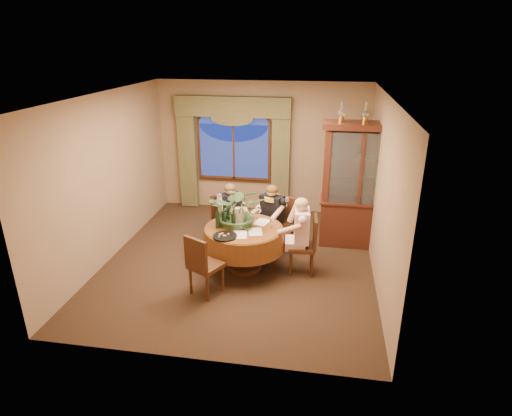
% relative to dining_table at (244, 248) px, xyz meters
% --- Properties ---
extents(floor, '(5.00, 5.00, 0.00)m').
position_rel_dining_table_xyz_m(floor, '(-0.13, 0.25, -0.38)').
color(floor, black).
rests_on(floor, ground).
extents(wall_back, '(4.50, 0.00, 4.50)m').
position_rel_dining_table_xyz_m(wall_back, '(-0.13, 2.75, 1.02)').
color(wall_back, '#8B6D4D').
rests_on(wall_back, ground).
extents(wall_right, '(0.00, 5.00, 5.00)m').
position_rel_dining_table_xyz_m(wall_right, '(2.12, 0.25, 1.02)').
color(wall_right, '#8B6D4D').
rests_on(wall_right, ground).
extents(ceiling, '(5.00, 5.00, 0.00)m').
position_rel_dining_table_xyz_m(ceiling, '(-0.13, 0.25, 2.42)').
color(ceiling, white).
rests_on(ceiling, wall_back).
extents(window, '(1.62, 0.10, 1.32)m').
position_rel_dining_table_xyz_m(window, '(-0.73, 2.68, 0.92)').
color(window, navy).
rests_on(window, wall_back).
extents(arched_transom, '(1.60, 0.06, 0.44)m').
position_rel_dining_table_xyz_m(arched_transom, '(-0.73, 2.68, 1.71)').
color(arched_transom, navy).
rests_on(arched_transom, wall_back).
extents(drapery_left, '(0.38, 0.14, 2.32)m').
position_rel_dining_table_xyz_m(drapery_left, '(-1.76, 2.63, 0.80)').
color(drapery_left, '#4E4C26').
rests_on(drapery_left, floor).
extents(drapery_right, '(0.38, 0.14, 2.32)m').
position_rel_dining_table_xyz_m(drapery_right, '(0.30, 2.63, 0.80)').
color(drapery_right, '#4E4C26').
rests_on(drapery_right, floor).
extents(swag_valance, '(2.45, 0.16, 0.42)m').
position_rel_dining_table_xyz_m(swag_valance, '(-0.73, 2.60, 1.90)').
color(swag_valance, '#4E4C26').
rests_on(swag_valance, wall_back).
extents(dining_table, '(1.47, 1.47, 0.75)m').
position_rel_dining_table_xyz_m(dining_table, '(0.00, 0.00, 0.00)').
color(dining_table, maroon).
rests_on(dining_table, floor).
extents(china_cabinet, '(1.40, 0.55, 2.27)m').
position_rel_dining_table_xyz_m(china_cabinet, '(1.85, 1.25, 0.76)').
color(china_cabinet, '#34140D').
rests_on(china_cabinet, floor).
extents(oil_lamp_left, '(0.11, 0.11, 0.34)m').
position_rel_dining_table_xyz_m(oil_lamp_left, '(1.46, 1.25, 2.07)').
color(oil_lamp_left, '#A5722D').
rests_on(oil_lamp_left, china_cabinet).
extents(oil_lamp_center, '(0.11, 0.11, 0.34)m').
position_rel_dining_table_xyz_m(oil_lamp_center, '(1.85, 1.25, 2.07)').
color(oil_lamp_center, '#A5722D').
rests_on(oil_lamp_center, china_cabinet).
extents(oil_lamp_right, '(0.11, 0.11, 0.34)m').
position_rel_dining_table_xyz_m(oil_lamp_right, '(2.25, 1.25, 2.07)').
color(oil_lamp_right, '#A5722D').
rests_on(oil_lamp_right, china_cabinet).
extents(chair_right, '(0.44, 0.44, 0.96)m').
position_rel_dining_table_xyz_m(chair_right, '(0.94, 0.06, 0.10)').
color(chair_right, black).
rests_on(chair_right, floor).
extents(chair_back_right, '(0.58, 0.58, 0.96)m').
position_rel_dining_table_xyz_m(chair_back_right, '(0.49, 0.81, 0.10)').
color(chair_back_right, black).
rests_on(chair_back_right, floor).
extents(chair_back, '(0.58, 0.58, 0.96)m').
position_rel_dining_table_xyz_m(chair_back, '(-0.48, 0.74, 0.10)').
color(chair_back, black).
rests_on(chair_back, floor).
extents(chair_front_left, '(0.57, 0.57, 0.96)m').
position_rel_dining_table_xyz_m(chair_front_left, '(-0.42, -0.80, 0.10)').
color(chair_front_left, black).
rests_on(chair_front_left, floor).
extents(person_pink, '(0.46, 0.49, 1.28)m').
position_rel_dining_table_xyz_m(person_pink, '(0.93, 0.08, 0.27)').
color(person_pink, beige).
rests_on(person_pink, floor).
extents(person_back, '(0.58, 0.57, 1.24)m').
position_rel_dining_table_xyz_m(person_back, '(-0.39, 0.75, 0.24)').
color(person_back, black).
rests_on(person_back, floor).
extents(person_scarf, '(0.58, 0.56, 1.24)m').
position_rel_dining_table_xyz_m(person_scarf, '(0.36, 0.77, 0.25)').
color(person_scarf, black).
rests_on(person_scarf, floor).
extents(stoneware_vase, '(0.16, 0.16, 0.29)m').
position_rel_dining_table_xyz_m(stoneware_vase, '(-0.10, 0.10, 0.52)').
color(stoneware_vase, tan).
rests_on(stoneware_vase, dining_table).
extents(centerpiece_plant, '(0.89, 0.99, 0.78)m').
position_rel_dining_table_xyz_m(centerpiece_plant, '(-0.11, 0.13, 0.96)').
color(centerpiece_plant, '#38562F').
rests_on(centerpiece_plant, dining_table).
extents(olive_bowl, '(0.14, 0.14, 0.04)m').
position_rel_dining_table_xyz_m(olive_bowl, '(0.07, -0.06, 0.40)').
color(olive_bowl, '#4F5D34').
rests_on(olive_bowl, dining_table).
extents(cheese_platter, '(0.37, 0.37, 0.02)m').
position_rel_dining_table_xyz_m(cheese_platter, '(-0.22, -0.40, 0.39)').
color(cheese_platter, black).
rests_on(cheese_platter, dining_table).
extents(wine_bottle_0, '(0.07, 0.07, 0.33)m').
position_rel_dining_table_xyz_m(wine_bottle_0, '(-0.41, 0.10, 0.54)').
color(wine_bottle_0, tan).
rests_on(wine_bottle_0, dining_table).
extents(wine_bottle_1, '(0.07, 0.07, 0.33)m').
position_rel_dining_table_xyz_m(wine_bottle_1, '(-0.15, -0.08, 0.54)').
color(wine_bottle_1, black).
rests_on(wine_bottle_1, dining_table).
extents(wine_bottle_2, '(0.07, 0.07, 0.33)m').
position_rel_dining_table_xyz_m(wine_bottle_2, '(-0.30, 0.20, 0.54)').
color(wine_bottle_2, black).
rests_on(wine_bottle_2, dining_table).
extents(wine_bottle_3, '(0.07, 0.07, 0.33)m').
position_rel_dining_table_xyz_m(wine_bottle_3, '(-0.41, -0.08, 0.54)').
color(wine_bottle_3, black).
rests_on(wine_bottle_3, dining_table).
extents(wine_bottle_4, '(0.07, 0.07, 0.33)m').
position_rel_dining_table_xyz_m(wine_bottle_4, '(-0.21, 0.08, 0.54)').
color(wine_bottle_4, tan).
rests_on(wine_bottle_4, dining_table).
extents(wine_bottle_5, '(0.07, 0.07, 0.33)m').
position_rel_dining_table_xyz_m(wine_bottle_5, '(-0.31, -0.05, 0.54)').
color(wine_bottle_5, black).
rests_on(wine_bottle_5, dining_table).
extents(tasting_paper_0, '(0.27, 0.34, 0.00)m').
position_rel_dining_table_xyz_m(tasting_paper_0, '(0.21, -0.14, 0.38)').
color(tasting_paper_0, white).
rests_on(tasting_paper_0, dining_table).
extents(tasting_paper_1, '(0.28, 0.35, 0.00)m').
position_rel_dining_table_xyz_m(tasting_paper_1, '(0.26, 0.25, 0.38)').
color(tasting_paper_1, white).
rests_on(tasting_paper_1, dining_table).
extents(tasting_paper_2, '(0.25, 0.33, 0.00)m').
position_rel_dining_table_xyz_m(tasting_paper_2, '(-0.00, -0.29, 0.38)').
color(tasting_paper_2, white).
rests_on(tasting_paper_2, dining_table).
extents(wine_glass_person_pink, '(0.07, 0.07, 0.18)m').
position_rel_dining_table_xyz_m(wine_glass_person_pink, '(0.45, 0.04, 0.46)').
color(wine_glass_person_pink, silver).
rests_on(wine_glass_person_pink, dining_table).
extents(wine_glass_person_back, '(0.07, 0.07, 0.18)m').
position_rel_dining_table_xyz_m(wine_glass_person_back, '(-0.21, 0.40, 0.46)').
color(wine_glass_person_back, silver).
rests_on(wine_glass_person_back, dining_table).
extents(wine_glass_person_scarf, '(0.07, 0.07, 0.18)m').
position_rel_dining_table_xyz_m(wine_glass_person_scarf, '(0.19, 0.41, 0.46)').
color(wine_glass_person_scarf, silver).
rests_on(wine_glass_person_scarf, dining_table).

